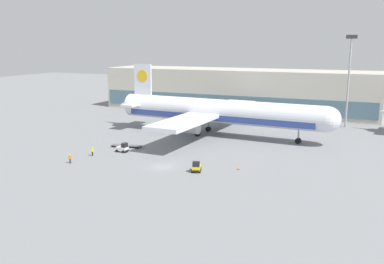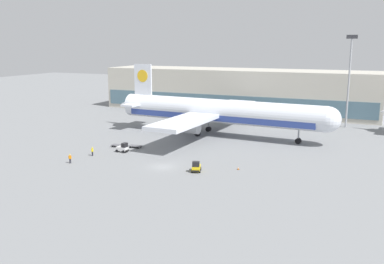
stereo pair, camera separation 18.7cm
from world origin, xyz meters
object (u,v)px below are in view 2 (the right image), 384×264
(baggage_dolly_lead, at_px, (118,145))
(traffic_cone_near, at_px, (238,168))
(baggage_tug_mid, at_px, (123,148))
(baggage_dolly_second, at_px, (136,146))
(ground_crew_far, at_px, (70,158))
(light_mast, at_px, (349,75))
(baggage_tug_foreground, at_px, (196,167))
(airplane_main, at_px, (216,112))
(ground_crew_near, at_px, (92,151))

(baggage_dolly_lead, distance_m, traffic_cone_near, 30.12)
(baggage_tug_mid, distance_m, traffic_cone_near, 26.21)
(baggage_dolly_lead, bearing_deg, baggage_tug_mid, -44.63)
(baggage_dolly_second, bearing_deg, traffic_cone_near, -15.35)
(traffic_cone_near, bearing_deg, ground_crew_far, -164.12)
(light_mast, relative_size, baggage_tug_foreground, 8.93)
(ground_crew_far, distance_m, traffic_cone_near, 31.81)
(airplane_main, distance_m, traffic_cone_near, 30.36)
(baggage_dolly_lead, bearing_deg, baggage_dolly_second, 13.25)
(baggage_tug_foreground, bearing_deg, baggage_tug_mid, -127.35)
(ground_crew_near, bearing_deg, baggage_tug_foreground, -90.03)
(traffic_cone_near, bearing_deg, baggage_dolly_lead, 168.48)
(baggage_tug_mid, bearing_deg, ground_crew_near, -125.25)
(baggage_tug_mid, distance_m, ground_crew_far, 12.20)
(light_mast, bearing_deg, baggage_tug_foreground, -111.39)
(light_mast, distance_m, ground_crew_far, 75.34)
(light_mast, bearing_deg, ground_crew_far, -127.68)
(baggage_tug_foreground, distance_m, ground_crew_near, 23.64)
(baggage_tug_mid, distance_m, baggage_dolly_lead, 4.84)
(light_mast, xyz_separation_m, traffic_cone_near, (-14.77, -50.03, -13.88))
(airplane_main, bearing_deg, baggage_tug_foreground, -72.44)
(baggage_tug_mid, relative_size, ground_crew_far, 1.39)
(baggage_tug_mid, relative_size, baggage_dolly_lead, 0.68)
(baggage_tug_foreground, height_order, baggage_dolly_lead, baggage_tug_foreground)
(airplane_main, distance_m, baggage_tug_foreground, 31.82)
(airplane_main, xyz_separation_m, traffic_cone_near, (14.17, -26.26, -5.58))
(ground_crew_far, bearing_deg, baggage_dolly_second, -132.62)
(baggage_dolly_lead, distance_m, ground_crew_far, 14.77)
(ground_crew_near, height_order, traffic_cone_near, ground_crew_near)
(ground_crew_far, bearing_deg, traffic_cone_near, 170.99)
(baggage_dolly_second, height_order, traffic_cone_near, traffic_cone_near)
(traffic_cone_near, bearing_deg, baggage_dolly_second, 164.80)
(baggage_tug_mid, relative_size, baggage_dolly_second, 0.68)
(baggage_tug_mid, bearing_deg, traffic_cone_near, -3.04)
(baggage_dolly_second, xyz_separation_m, ground_crew_near, (-4.47, -9.41, 0.70))
(baggage_tug_foreground, xyz_separation_m, baggage_dolly_second, (-19.11, 11.16, -0.49))
(baggage_dolly_second, distance_m, traffic_cone_near, 26.51)
(ground_crew_near, distance_m, ground_crew_far, 6.27)
(baggage_tug_foreground, height_order, traffic_cone_near, baggage_tug_foreground)
(airplane_main, bearing_deg, ground_crew_near, -115.56)
(baggage_tug_mid, height_order, ground_crew_far, baggage_tug_mid)
(traffic_cone_near, bearing_deg, airplane_main, 118.35)
(ground_crew_near, distance_m, traffic_cone_near, 30.16)
(light_mast, distance_m, baggage_tug_foreground, 59.74)
(baggage_dolly_lead, distance_m, ground_crew_near, 8.52)
(baggage_tug_mid, height_order, baggage_dolly_second, baggage_tug_mid)
(airplane_main, relative_size, baggage_tug_foreground, 21.12)
(airplane_main, relative_size, traffic_cone_near, 107.24)
(baggage_tug_foreground, bearing_deg, airplane_main, 176.08)
(light_mast, distance_m, baggage_tug_mid, 63.95)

